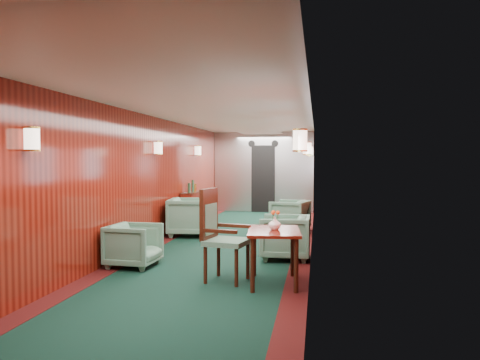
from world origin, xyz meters
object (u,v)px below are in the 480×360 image
(dining_table, at_px, (274,239))
(armchair_right_near, at_px, (285,237))
(armchair_left_near, at_px, (134,245))
(armchair_right_far, at_px, (290,215))
(credenza, at_px, (191,208))
(side_chair, at_px, (219,231))
(armchair_left_far, at_px, (190,217))

(dining_table, relative_size, armchair_right_near, 1.28)
(armchair_left_near, distance_m, armchair_right_far, 4.35)
(credenza, xyz_separation_m, armchair_left_near, (0.27, -4.17, -0.10))
(dining_table, height_order, armchair_left_near, dining_table)
(side_chair, xyz_separation_m, credenza, (-1.67, 4.72, -0.23))
(credenza, bearing_deg, side_chair, -70.51)
(side_chair, bearing_deg, armchair_left_near, 169.59)
(armchair_left_far, xyz_separation_m, armchair_right_far, (1.99, 1.00, -0.05))
(dining_table, bearing_deg, armchair_left_near, 157.58)
(armchair_left_far, bearing_deg, credenza, 7.57)
(armchair_right_far, bearing_deg, side_chair, 7.07)
(armchair_left_near, bearing_deg, armchair_right_near, -63.93)
(credenza, height_order, armchair_right_near, credenza)
(armchair_right_near, height_order, armchair_right_far, armchair_right_near)
(dining_table, xyz_separation_m, side_chair, (-0.73, 0.07, 0.07))
(credenza, bearing_deg, armchair_right_near, -53.39)
(credenza, height_order, armchair_left_near, credenza)
(side_chair, relative_size, armchair_left_far, 1.39)
(credenza, distance_m, armchair_right_near, 4.09)
(side_chair, distance_m, armchair_left_far, 3.64)
(armchair_right_far, bearing_deg, credenza, -82.63)
(side_chair, distance_m, armchair_right_far, 4.44)
(credenza, relative_size, armchair_right_far, 1.45)
(side_chair, relative_size, armchair_right_near, 1.56)
(dining_table, distance_m, armchair_left_far, 4.01)
(dining_table, bearing_deg, armchair_right_far, 84.58)
(dining_table, height_order, credenza, credenza)
(side_chair, bearing_deg, armchair_left_far, 122.57)
(dining_table, distance_m, side_chair, 0.73)
(side_chair, height_order, armchair_right_far, side_chair)
(dining_table, distance_m, armchair_left_near, 2.23)
(armchair_left_near, xyz_separation_m, armchair_right_near, (2.16, 0.89, 0.03))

